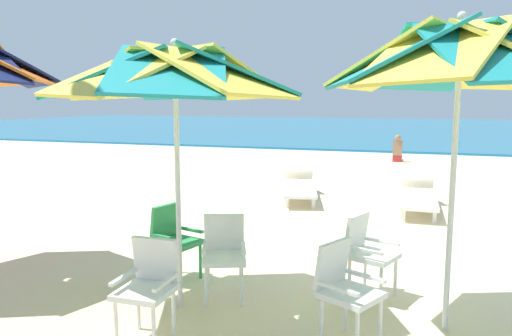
{
  "coord_description": "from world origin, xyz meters",
  "views": [
    {
      "loc": [
        0.09,
        -7.12,
        2.05
      ],
      "look_at": [
        -2.31,
        0.06,
        1.0
      ],
      "focal_mm": 34.19,
      "sensor_mm": 36.0,
      "label": 1
    }
  ],
  "objects_px": {
    "plastic_chair_2": "(224,251)",
    "sun_lounger_2": "(300,186)",
    "plastic_chair_0": "(345,286)",
    "plastic_chair_3": "(174,237)",
    "sun_lounger_1": "(418,196)",
    "beachgoer_seated": "(398,153)",
    "plastic_chair_1": "(367,249)",
    "beach_umbrella_0": "(460,59)",
    "beach_umbrella_1": "(175,76)",
    "plastic_chair_4": "(149,283)"
  },
  "relations": [
    {
      "from": "beach_umbrella_0",
      "to": "plastic_chair_2",
      "type": "relative_size",
      "value": 3.22
    },
    {
      "from": "plastic_chair_2",
      "to": "beachgoer_seated",
      "type": "bearing_deg",
      "value": 84.47
    },
    {
      "from": "plastic_chair_1",
      "to": "sun_lounger_1",
      "type": "bearing_deg",
      "value": 83.38
    },
    {
      "from": "plastic_chair_0",
      "to": "plastic_chair_1",
      "type": "xyz_separation_m",
      "value": [
        0.08,
        1.1,
        0.0
      ]
    },
    {
      "from": "plastic_chair_0",
      "to": "plastic_chair_1",
      "type": "relative_size",
      "value": 1.0
    },
    {
      "from": "plastic_chair_2",
      "to": "sun_lounger_1",
      "type": "height_order",
      "value": "plastic_chair_2"
    },
    {
      "from": "plastic_chair_1",
      "to": "plastic_chair_2",
      "type": "distance_m",
      "value": 1.51
    },
    {
      "from": "beach_umbrella_0",
      "to": "plastic_chair_1",
      "type": "height_order",
      "value": "beach_umbrella_0"
    },
    {
      "from": "plastic_chair_4",
      "to": "sun_lounger_2",
      "type": "xyz_separation_m",
      "value": [
        -0.15,
        6.24,
        -0.22
      ]
    },
    {
      "from": "sun_lounger_1",
      "to": "sun_lounger_2",
      "type": "bearing_deg",
      "value": 171.48
    },
    {
      "from": "beach_umbrella_0",
      "to": "beach_umbrella_1",
      "type": "height_order",
      "value": "beach_umbrella_0"
    },
    {
      "from": "plastic_chair_4",
      "to": "sun_lounger_1",
      "type": "xyz_separation_m",
      "value": [
        2.19,
        5.89,
        -0.22
      ]
    },
    {
      "from": "beach_umbrella_1",
      "to": "sun_lounger_2",
      "type": "distance_m",
      "value": 5.94
    },
    {
      "from": "plastic_chair_2",
      "to": "plastic_chair_3",
      "type": "bearing_deg",
      "value": 157.9
    },
    {
      "from": "plastic_chair_0",
      "to": "plastic_chair_2",
      "type": "distance_m",
      "value": 1.45
    },
    {
      "from": "plastic_chair_1",
      "to": "plastic_chair_2",
      "type": "relative_size",
      "value": 1.0
    },
    {
      "from": "plastic_chair_1",
      "to": "plastic_chair_3",
      "type": "relative_size",
      "value": 1.0
    },
    {
      "from": "beach_umbrella_0",
      "to": "plastic_chair_2",
      "type": "distance_m",
      "value": 2.88
    },
    {
      "from": "plastic_chair_1",
      "to": "beach_umbrella_0",
      "type": "bearing_deg",
      "value": -36.99
    },
    {
      "from": "beach_umbrella_1",
      "to": "plastic_chair_3",
      "type": "height_order",
      "value": "beach_umbrella_1"
    },
    {
      "from": "beach_umbrella_1",
      "to": "plastic_chair_0",
      "type": "bearing_deg",
      "value": -6.68
    },
    {
      "from": "beach_umbrella_1",
      "to": "beachgoer_seated",
      "type": "xyz_separation_m",
      "value": [
        1.54,
        12.98,
        -1.99
      ]
    },
    {
      "from": "plastic_chair_3",
      "to": "sun_lounger_1",
      "type": "relative_size",
      "value": 0.4
    },
    {
      "from": "beach_umbrella_0",
      "to": "sun_lounger_1",
      "type": "distance_m",
      "value": 5.34
    },
    {
      "from": "sun_lounger_2",
      "to": "beachgoer_seated",
      "type": "relative_size",
      "value": 2.41
    },
    {
      "from": "beach_umbrella_1",
      "to": "plastic_chair_2",
      "type": "relative_size",
      "value": 3.03
    },
    {
      "from": "plastic_chair_2",
      "to": "plastic_chair_4",
      "type": "height_order",
      "value": "same"
    },
    {
      "from": "beach_umbrella_1",
      "to": "sun_lounger_2",
      "type": "height_order",
      "value": "beach_umbrella_1"
    },
    {
      "from": "sun_lounger_1",
      "to": "plastic_chair_1",
      "type": "bearing_deg",
      "value": -96.62
    },
    {
      "from": "plastic_chair_0",
      "to": "plastic_chair_4",
      "type": "xyz_separation_m",
      "value": [
        -1.61,
        -0.46,
        0.0
      ]
    },
    {
      "from": "beachgoer_seated",
      "to": "beach_umbrella_1",
      "type": "bearing_deg",
      "value": -96.78
    },
    {
      "from": "plastic_chair_0",
      "to": "sun_lounger_1",
      "type": "xyz_separation_m",
      "value": [
        0.58,
        5.43,
        -0.22
      ]
    },
    {
      "from": "plastic_chair_0",
      "to": "plastic_chair_2",
      "type": "bearing_deg",
      "value": 156.83
    },
    {
      "from": "plastic_chair_3",
      "to": "plastic_chair_2",
      "type": "bearing_deg",
      "value": -22.1
    },
    {
      "from": "beach_umbrella_1",
      "to": "sun_lounger_1",
      "type": "bearing_deg",
      "value": 66.87
    },
    {
      "from": "plastic_chair_2",
      "to": "beachgoer_seated",
      "type": "height_order",
      "value": "beachgoer_seated"
    },
    {
      "from": "beach_umbrella_0",
      "to": "plastic_chair_1",
      "type": "bearing_deg",
      "value": 143.01
    },
    {
      "from": "plastic_chair_3",
      "to": "sun_lounger_2",
      "type": "height_order",
      "value": "plastic_chair_3"
    },
    {
      "from": "sun_lounger_1",
      "to": "beachgoer_seated",
      "type": "bearing_deg",
      "value": 95.12
    },
    {
      "from": "beachgoer_seated",
      "to": "sun_lounger_1",
      "type": "bearing_deg",
      "value": -84.88
    },
    {
      "from": "plastic_chair_0",
      "to": "sun_lounger_1",
      "type": "distance_m",
      "value": 5.47
    },
    {
      "from": "beachgoer_seated",
      "to": "plastic_chair_1",
      "type": "bearing_deg",
      "value": -89.09
    },
    {
      "from": "plastic_chair_0",
      "to": "plastic_chair_3",
      "type": "relative_size",
      "value": 1.0
    },
    {
      "from": "plastic_chair_2",
      "to": "sun_lounger_2",
      "type": "relative_size",
      "value": 0.39
    },
    {
      "from": "beachgoer_seated",
      "to": "plastic_chair_2",
      "type": "bearing_deg",
      "value": -95.53
    },
    {
      "from": "beach_umbrella_1",
      "to": "sun_lounger_1",
      "type": "distance_m",
      "value": 6.03
    },
    {
      "from": "plastic_chair_3",
      "to": "sun_lounger_2",
      "type": "bearing_deg",
      "value": 86.31
    },
    {
      "from": "plastic_chair_1",
      "to": "plastic_chair_4",
      "type": "xyz_separation_m",
      "value": [
        -1.69,
        -1.56,
        0.0
      ]
    },
    {
      "from": "plastic_chair_3",
      "to": "plastic_chair_4",
      "type": "distance_m",
      "value": 1.42
    },
    {
      "from": "plastic_chair_1",
      "to": "beachgoer_seated",
      "type": "relative_size",
      "value": 0.94
    }
  ]
}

